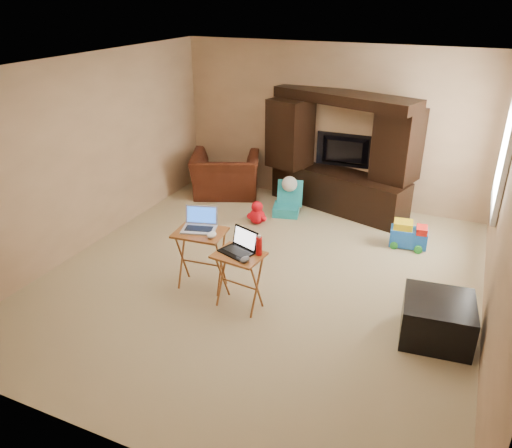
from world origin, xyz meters
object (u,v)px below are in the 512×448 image
at_px(child_rocker, 286,199).
at_px(plush_toy, 257,212).
at_px(entertainment_center, 341,153).
at_px(recliner, 226,175).
at_px(tray_table_left, 201,259).
at_px(laptop_right, 236,243).
at_px(ottoman, 437,319).
at_px(laptop_left, 198,221).
at_px(tray_table_right, 239,281).
at_px(mouse_left, 212,235).
at_px(water_bottle, 259,246).
at_px(mouse_right, 245,259).
at_px(push_toy, 409,234).
at_px(television, 344,152).

height_order(child_rocker, plush_toy, child_rocker).
bearing_deg(entertainment_center, recliner, -156.77).
xyz_separation_m(child_rocker, tray_table_left, (-0.16, -2.36, 0.10)).
relative_size(entertainment_center, laptop_right, 6.54).
height_order(ottoman, laptop_left, laptop_left).
relative_size(tray_table_right, laptop_left, 1.74).
relative_size(ottoman, tray_table_left, 0.94).
bearing_deg(mouse_left, laptop_right, -16.32).
relative_size(tray_table_right, water_bottle, 3.25).
bearing_deg(laptop_left, mouse_right, -40.88).
height_order(push_toy, laptop_right, laptop_right).
xyz_separation_m(tray_table_right, water_bottle, (0.20, 0.08, 0.43)).
bearing_deg(recliner, laptop_right, 96.89).
bearing_deg(plush_toy, laptop_left, -87.18).
xyz_separation_m(plush_toy, ottoman, (2.75, -1.76, 0.04)).
bearing_deg(mouse_left, recliner, 114.35).
relative_size(recliner, ottoman, 1.64).
bearing_deg(mouse_left, push_toy, 48.05).
height_order(child_rocker, ottoman, child_rocker).
distance_m(entertainment_center, child_rocker, 1.09).
bearing_deg(entertainment_center, ottoman, -40.27).
height_order(television, mouse_left, television).
xyz_separation_m(plush_toy, tray_table_right, (0.70, -2.07, 0.15)).
bearing_deg(plush_toy, recliner, 138.23).
relative_size(mouse_right, water_bottle, 0.66).
xyz_separation_m(entertainment_center, mouse_right, (-0.11, -3.24, -0.23)).
bearing_deg(mouse_right, child_rocker, 101.58).
bearing_deg(television, tray_table_right, 83.06).
bearing_deg(plush_toy, mouse_left, -80.92).
height_order(push_toy, tray_table_left, tray_table_left).
xyz_separation_m(tray_table_right, mouse_right, (0.13, -0.12, 0.36)).
height_order(recliner, child_rocker, recliner).
bearing_deg(plush_toy, laptop_right, -72.12).
xyz_separation_m(laptop_left, laptop_right, (0.57, -0.20, -0.07)).
distance_m(push_toy, ottoman, 1.99).
distance_m(tray_table_right, mouse_right, 0.40).
xyz_separation_m(recliner, child_rocker, (1.24, -0.36, -0.10)).
xyz_separation_m(plush_toy, laptop_right, (0.66, -2.05, 0.60)).
height_order(child_rocker, tray_table_left, tray_table_left).
height_order(push_toy, mouse_right, mouse_right).
bearing_deg(child_rocker, tray_table_right, -95.30).
distance_m(tray_table_left, tray_table_right, 0.61).
bearing_deg(recliner, tray_table_left, 89.30).
distance_m(plush_toy, tray_table_right, 2.19).
xyz_separation_m(ottoman, laptop_right, (-2.09, -0.29, 0.56)).
distance_m(child_rocker, laptop_right, 2.62).
relative_size(plush_toy, mouse_left, 2.45).
bearing_deg(tray_table_right, mouse_left, 169.38).
height_order(plush_toy, tray_table_right, tray_table_right).
bearing_deg(mouse_left, tray_table_right, -17.43).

